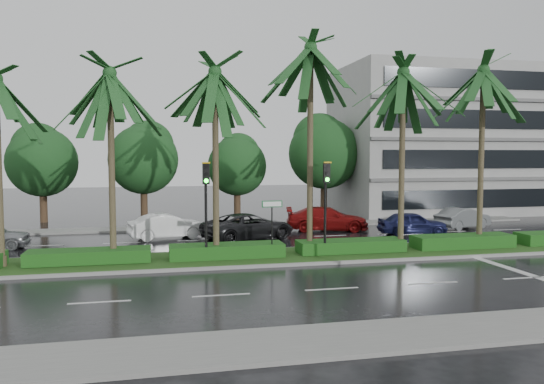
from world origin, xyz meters
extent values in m
plane|color=black|center=(0.00, 0.00, 0.00)|extent=(120.00, 120.00, 0.00)
cube|color=slate|center=(0.00, -10.20, 0.06)|extent=(40.00, 2.40, 0.12)
cube|color=slate|center=(0.00, 12.00, 0.06)|extent=(40.00, 2.00, 0.12)
cube|color=gray|center=(0.00, 1.00, 0.07)|extent=(36.00, 4.00, 0.14)
cube|color=#1D4416|center=(0.00, 1.00, 0.14)|extent=(35.60, 3.70, 0.02)
cube|color=#144816|center=(-9.00, 1.00, 0.45)|extent=(5.20, 1.40, 0.60)
cube|color=#144816|center=(-3.00, 1.00, 0.45)|extent=(5.20, 1.40, 0.60)
cube|color=#144816|center=(3.00, 1.00, 0.45)|extent=(5.20, 1.40, 0.60)
cube|color=#144816|center=(9.00, 1.00, 0.45)|extent=(5.20, 1.40, 0.60)
cube|color=silver|center=(-12.00, 7.00, 0.01)|extent=(2.00, 0.12, 0.01)
cube|color=silver|center=(-8.00, -5.00, 0.01)|extent=(2.00, 0.12, 0.01)
cube|color=silver|center=(-8.00, 7.00, 0.01)|extent=(2.00, 0.12, 0.01)
cube|color=silver|center=(-4.00, -5.00, 0.01)|extent=(2.00, 0.12, 0.01)
cube|color=silver|center=(-4.00, 7.00, 0.01)|extent=(2.00, 0.12, 0.01)
cube|color=silver|center=(0.00, -5.00, 0.01)|extent=(2.00, 0.12, 0.01)
cube|color=silver|center=(0.00, 7.00, 0.01)|extent=(2.00, 0.12, 0.01)
cube|color=silver|center=(4.00, -5.00, 0.01)|extent=(2.00, 0.12, 0.01)
cube|color=silver|center=(4.00, 7.00, 0.01)|extent=(2.00, 0.12, 0.01)
cube|color=silver|center=(8.00, -5.00, 0.01)|extent=(2.00, 0.12, 0.01)
cube|color=silver|center=(8.00, 7.00, 0.01)|extent=(2.00, 0.12, 0.01)
cube|color=silver|center=(12.00, 7.00, 0.01)|extent=(2.00, 0.12, 0.01)
cube|color=silver|center=(16.00, 7.00, 0.01)|extent=(2.00, 0.12, 0.01)
cube|color=silver|center=(8.50, -3.00, 0.01)|extent=(0.40, 6.00, 0.01)
cylinder|color=#3C3323|center=(-12.50, 1.00, 0.37)|extent=(0.40, 0.40, 0.44)
cylinder|color=#3C3323|center=(-8.00, 1.10, 4.24)|extent=(0.28, 0.28, 8.18)
cylinder|color=#3C3323|center=(-8.00, 1.10, 0.37)|extent=(0.40, 0.40, 0.44)
cylinder|color=#3C3323|center=(-3.50, 0.90, 4.33)|extent=(0.28, 0.28, 8.35)
cylinder|color=#3C3323|center=(-3.50, 0.90, 0.37)|extent=(0.40, 0.40, 0.44)
cylinder|color=#3C3323|center=(1.00, 1.20, 4.99)|extent=(0.28, 0.28, 9.68)
cylinder|color=#3C3323|center=(1.00, 1.20, 0.37)|extent=(0.40, 0.40, 0.44)
cylinder|color=#3C3323|center=(5.50, 0.80, 4.46)|extent=(0.28, 0.28, 8.63)
cylinder|color=#3C3323|center=(5.50, 0.80, 0.37)|extent=(0.40, 0.40, 0.44)
cylinder|color=#3C3323|center=(10.00, 1.10, 4.62)|extent=(0.28, 0.28, 8.93)
cylinder|color=#3C3323|center=(10.00, 1.10, 0.37)|extent=(0.40, 0.40, 0.44)
cylinder|color=black|center=(-4.00, 0.40, 1.85)|extent=(0.12, 0.12, 3.40)
cube|color=black|center=(-4.00, 0.22, 4.00)|extent=(0.30, 0.18, 0.90)
cube|color=gold|center=(-4.00, 0.10, 4.48)|extent=(0.34, 0.12, 0.06)
cylinder|color=black|center=(-4.00, 0.12, 4.30)|extent=(0.18, 0.04, 0.18)
cylinder|color=black|center=(-4.00, 0.12, 4.00)|extent=(0.18, 0.04, 0.18)
cylinder|color=#0CE519|center=(-4.00, 0.12, 3.70)|extent=(0.18, 0.04, 0.18)
cylinder|color=black|center=(1.50, 0.40, 1.85)|extent=(0.12, 0.12, 3.40)
cube|color=black|center=(1.50, 0.22, 4.00)|extent=(0.30, 0.18, 0.90)
cube|color=gold|center=(1.50, 0.10, 4.48)|extent=(0.34, 0.12, 0.06)
cylinder|color=black|center=(1.50, 0.12, 4.30)|extent=(0.18, 0.04, 0.18)
cylinder|color=black|center=(1.50, 0.12, 4.00)|extent=(0.18, 0.04, 0.18)
cylinder|color=#0CE519|center=(1.50, 0.12, 3.70)|extent=(0.18, 0.04, 0.18)
cylinder|color=black|center=(-1.00, 0.50, 1.45)|extent=(0.06, 0.06, 2.60)
cube|color=#0C5926|center=(-1.00, 0.47, 2.60)|extent=(0.95, 0.04, 0.30)
cube|color=white|center=(-1.00, 0.45, 2.60)|extent=(0.85, 0.01, 0.22)
cylinder|color=#362818|center=(-14.00, 17.50, 1.20)|extent=(0.52, 0.52, 2.39)
sphere|color=#18401D|center=(-14.00, 17.50, 4.31)|extent=(4.93, 4.93, 4.93)
sphere|color=#18401D|center=(-14.00, 17.80, 5.27)|extent=(3.70, 3.70, 3.70)
cylinder|color=#362818|center=(-7.00, 17.50, 1.24)|extent=(0.52, 0.52, 2.49)
sphere|color=#18401D|center=(-7.00, 17.50, 4.48)|extent=(5.12, 5.12, 5.12)
sphere|color=#18401D|center=(-7.00, 17.80, 5.47)|extent=(3.84, 3.84, 3.84)
cylinder|color=#362818|center=(0.00, 17.50, 1.10)|extent=(0.52, 0.52, 2.20)
sphere|color=#18401D|center=(0.00, 17.50, 3.95)|extent=(4.52, 4.52, 4.52)
sphere|color=#18401D|center=(0.00, 17.80, 4.83)|extent=(3.39, 3.39, 3.39)
cylinder|color=#362818|center=(7.00, 17.50, 1.37)|extent=(0.52, 0.52, 2.74)
sphere|color=#18401D|center=(7.00, 17.50, 4.94)|extent=(5.64, 5.64, 5.64)
sphere|color=#18401D|center=(7.00, 17.80, 6.04)|extent=(4.23, 4.23, 4.23)
cylinder|color=#362818|center=(14.00, 17.50, 1.06)|extent=(0.52, 0.52, 2.13)
sphere|color=#18401D|center=(14.00, 17.50, 3.83)|extent=(4.38, 4.38, 4.38)
sphere|color=#18401D|center=(14.00, 17.80, 4.68)|extent=(3.28, 3.28, 3.28)
cube|color=gray|center=(17.00, 18.00, 6.00)|extent=(16.00, 10.00, 12.00)
imported|color=silver|center=(-5.50, 7.91, 0.73)|extent=(2.49, 4.65, 1.46)
imported|color=black|center=(-1.00, 6.68, 0.75)|extent=(4.35, 5.95, 1.50)
imported|color=maroon|center=(4.50, 9.13, 0.75)|extent=(3.23, 5.54, 1.51)
imported|color=#1A1E4F|center=(9.00, 6.38, 0.70)|extent=(2.10, 4.26, 1.40)
imported|color=slate|center=(13.50, 8.14, 0.68)|extent=(2.82, 4.39, 1.36)
camera|label=1|loc=(-6.15, -22.86, 4.81)|focal=35.00mm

